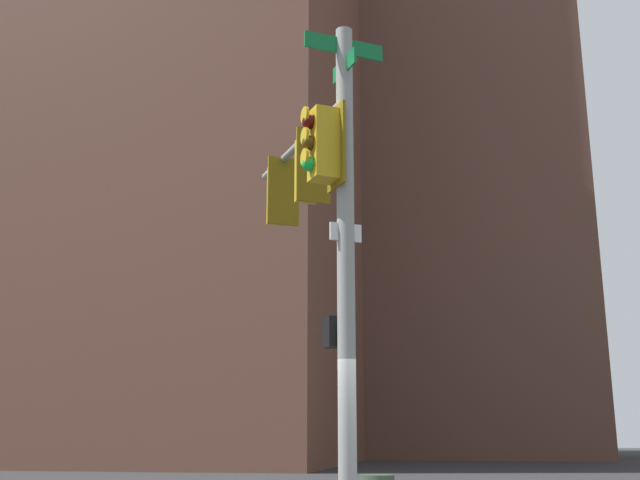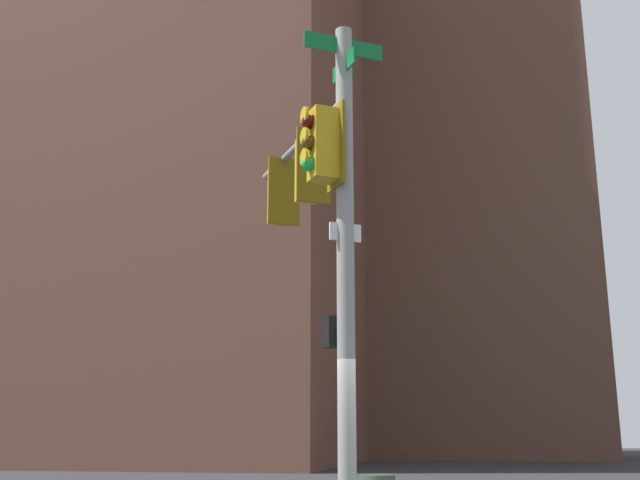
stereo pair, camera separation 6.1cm
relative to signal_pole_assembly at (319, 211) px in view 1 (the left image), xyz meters
name	(u,v)px [view 1 (the left image)]	position (x,y,z in m)	size (l,w,h in m)	color
signal_pole_assembly	(319,211)	(0.00, 0.00, 0.00)	(2.48, 3.40, 7.14)	gray
building_brick_nearside	(140,150)	(-17.75, 32.28, 14.29)	(25.46, 18.60, 37.94)	brown
building_brick_midblock	(421,155)	(-1.22, 49.85, 19.25)	(23.66, 17.25, 47.86)	brown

